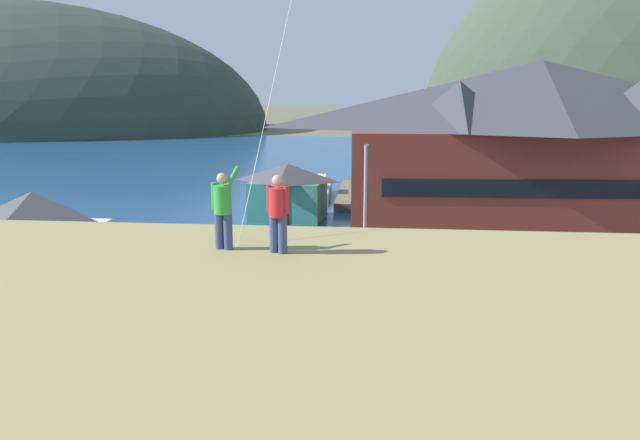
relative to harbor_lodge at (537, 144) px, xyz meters
The scene contains 17 objects.
ground_plane 26.34m from the harbor_lodge, 121.82° to the right, with size 600.00×600.00×0.00m, color #66604C.
parking_lot_pad 22.37m from the harbor_lodge, 128.86° to the right, with size 40.00×20.00×0.10m, color slate.
bay_water 41.02m from the harbor_lodge, 109.45° to the left, with size 360.00×84.00×0.03m, color navy.
harbor_lodge is the anchor object (origin of this frame).
storage_shed_near_lot 30.91m from the harbor_lodge, 150.60° to the right, with size 6.01×5.82×5.10m.
storage_shed_waterside 17.97m from the harbor_lodge, 169.94° to the left, with size 6.17×4.73×4.27m.
wharf_dock 18.47m from the harbor_lodge, 135.05° to the left, with size 3.20×12.74×0.70m.
moored_boat_wharfside 20.78m from the harbor_lodge, 143.05° to the left, with size 2.81×8.01×2.16m.
parked_car_lone_by_shed 30.86m from the harbor_lodge, 132.67° to the right, with size 4.25×2.15×1.82m.
parked_car_front_row_silver 15.57m from the harbor_lodge, 94.74° to the right, with size 4.27×2.19×1.82m.
parked_car_front_row_red 26.50m from the harbor_lodge, 126.98° to the right, with size 4.30×2.26×1.82m.
parked_car_back_row_left 22.50m from the harbor_lodge, 105.90° to the right, with size 4.35×2.36×1.82m.
parked_car_mid_row_far 21.87m from the harbor_lodge, 130.93° to the right, with size 4.27×2.18×1.82m.
parked_car_front_row_end 18.36m from the harbor_lodge, 115.85° to the right, with size 4.36×2.37×1.82m.
parking_light_pole 15.93m from the harbor_lodge, 134.82° to the right, with size 0.24×0.78×6.95m.
person_kite_flyer 32.18m from the harbor_lodge, 115.70° to the right, with size 0.61×0.61×1.86m.
person_companion 31.84m from the harbor_lodge, 113.47° to the right, with size 0.52×0.40×1.74m.
Camera 1 is at (3.00, -20.47, 10.01)m, focal length 34.55 mm.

